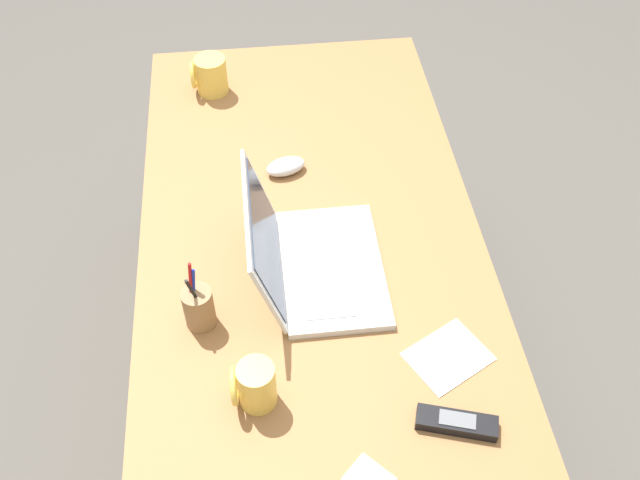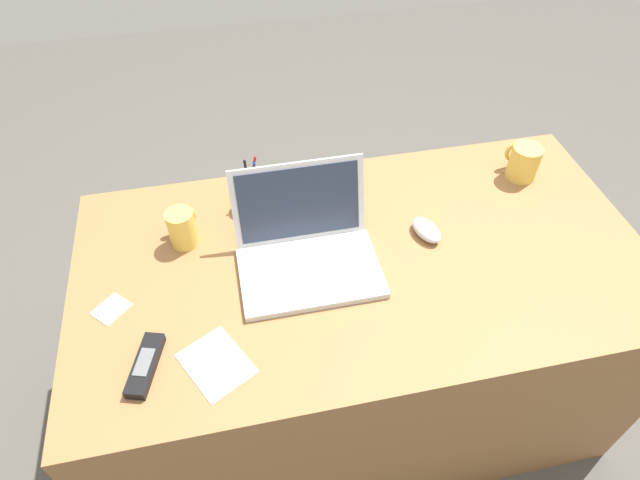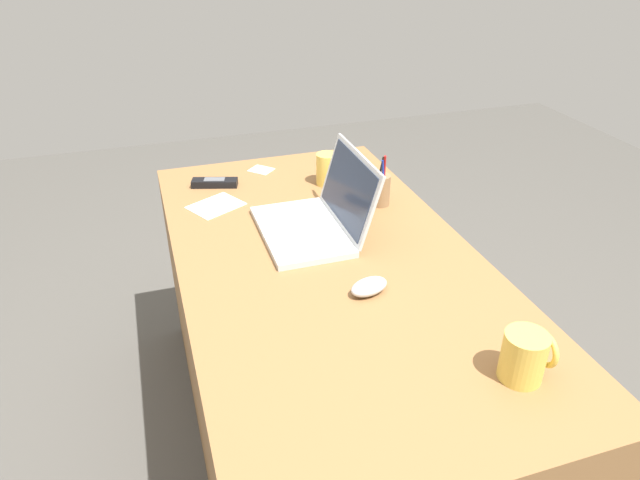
{
  "view_description": "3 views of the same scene",
  "coord_description": "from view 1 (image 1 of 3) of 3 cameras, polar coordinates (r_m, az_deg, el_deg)",
  "views": [
    {
      "loc": [
        -1.14,
        0.11,
        1.94
      ],
      "look_at": [
        -0.09,
        -0.02,
        0.75
      ],
      "focal_mm": 40.14,
      "sensor_mm": 36.0,
      "label": 1
    },
    {
      "loc": [
        -0.3,
        -0.88,
        1.75
      ],
      "look_at": [
        -0.12,
        -0.0,
        0.8
      ],
      "focal_mm": 30.04,
      "sensor_mm": 36.0,
      "label": 2
    },
    {
      "loc": [
        1.23,
        -0.42,
        1.52
      ],
      "look_at": [
        -0.05,
        -0.01,
        0.74
      ],
      "focal_mm": 32.36,
      "sensor_mm": 36.0,
      "label": 3
    }
  ],
  "objects": [
    {
      "name": "coffee_mug_white",
      "position": [
        2.06,
        -8.76,
        12.86
      ],
      "size": [
        0.09,
        0.1,
        0.1
      ],
      "color": "#E0BC4C",
      "rests_on": "desk"
    },
    {
      "name": "pen_holder",
      "position": [
        1.48,
        -9.65,
        -5.3
      ],
      "size": [
        0.06,
        0.06,
        0.17
      ],
      "color": "olive",
      "rests_on": "desk"
    },
    {
      "name": "laptop",
      "position": [
        1.55,
        -0.76,
        -1.5
      ],
      "size": [
        0.35,
        0.29,
        0.22
      ],
      "color": "silver",
      "rests_on": "desk"
    },
    {
      "name": "paper_note_left",
      "position": [
        1.34,
        3.94,
        -18.47
      ],
      "size": [
        0.1,
        0.1,
        0.0
      ],
      "primitive_type": "cube",
      "rotation": [
        0.0,
        0.0,
        0.77
      ],
      "color": "white",
      "rests_on": "desk"
    },
    {
      "name": "coffee_mug_tall",
      "position": [
        1.36,
        -5.25,
        -11.46
      ],
      "size": [
        0.08,
        0.08,
        0.11
      ],
      "color": "#E0BC4C",
      "rests_on": "desk"
    },
    {
      "name": "ground_plane",
      "position": [
        2.25,
        -0.66,
        -11.09
      ],
      "size": [
        6.0,
        6.0,
        0.0
      ],
      "primitive_type": "plane",
      "color": "#4C4944"
    },
    {
      "name": "paper_note_near_laptop",
      "position": [
        1.47,
        10.18,
        -9.13
      ],
      "size": [
        0.18,
        0.19,
        0.0
      ],
      "primitive_type": "cube",
      "rotation": [
        0.0,
        0.0,
        0.49
      ],
      "color": "white",
      "rests_on": "desk"
    },
    {
      "name": "computer_mouse",
      "position": [
        1.79,
        -2.76,
        5.88
      ],
      "size": [
        0.08,
        0.11,
        0.04
      ],
      "primitive_type": "ellipsoid",
      "rotation": [
        0.0,
        0.0,
        0.29
      ],
      "color": "silver",
      "rests_on": "desk"
    },
    {
      "name": "desk",
      "position": [
        1.96,
        -0.75,
        -5.76
      ],
      "size": [
        1.48,
        0.79,
        0.71
      ],
      "primitive_type": "cube",
      "color": "olive",
      "rests_on": "ground"
    },
    {
      "name": "cordless_phone",
      "position": [
        1.39,
        10.84,
        -14.11
      ],
      "size": [
        0.09,
        0.16,
        0.03
      ],
      "color": "black",
      "rests_on": "desk"
    }
  ]
}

